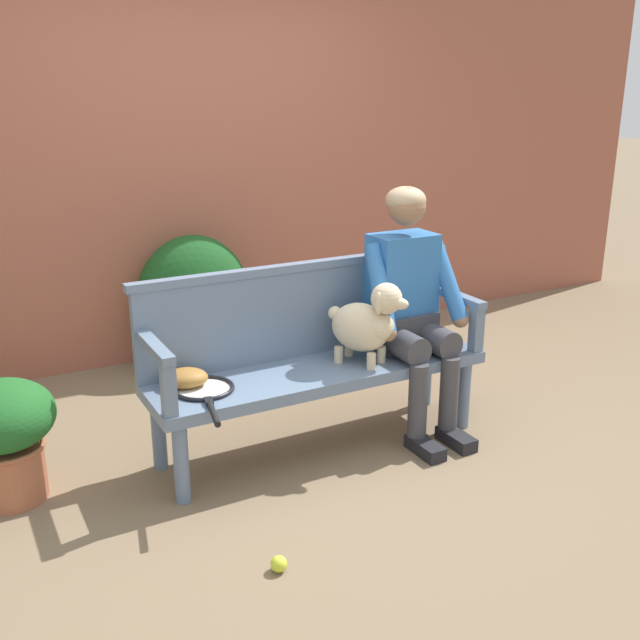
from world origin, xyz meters
The scene contains 13 objects.
ground_plane centered at (0.00, 0.00, 0.00)m, with size 40.00×40.00×0.00m, color #7A664C.
brick_garden_fence centered at (0.00, 1.83, 1.36)m, with size 8.00×0.30×2.73m, color #9E5642.
hedge_bush_mid_left centered at (-0.15, 1.50, 0.44)m, with size 0.77×0.59×0.87m, color #194C1E.
garden_bench centered at (0.00, 0.00, 0.39)m, with size 1.77×0.47×0.45m.
bench_backrest centered at (0.00, 0.20, 0.70)m, with size 1.81×0.06×0.50m.
bench_armrest_left_end centered at (-0.84, -0.08, 0.65)m, with size 0.06×0.47×0.28m.
bench_armrest_right_end centered at (0.84, -0.08, 0.65)m, with size 0.06×0.47×0.28m.
person_seated centered at (0.53, -0.01, 0.72)m, with size 0.56×0.63×1.32m.
dog_on_bench centered at (0.23, -0.07, 0.67)m, with size 0.34×0.43×0.44m.
tennis_racket centered at (-0.63, -0.02, 0.46)m, with size 0.34×0.58×0.03m.
baseball_glove centered at (-0.69, 0.08, 0.49)m, with size 0.22×0.17×0.09m, color #9E6B2D.
tennis_ball centered at (-0.64, -0.84, 0.03)m, with size 0.07×0.07×0.07m, color #CCDB33.
potted_plant centered at (-1.48, 0.23, 0.34)m, with size 0.46×0.46×0.57m.
Camera 1 is at (-1.65, -3.05, 1.82)m, focal length 41.21 mm.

